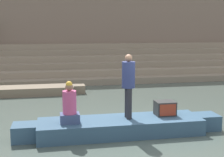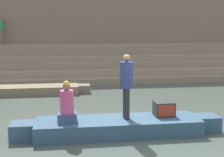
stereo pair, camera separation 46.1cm
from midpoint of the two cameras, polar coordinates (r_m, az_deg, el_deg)
name	(u,v)px [view 1 (the left image)]	position (r m, az deg, el deg)	size (l,w,h in m)	color
ground_plane	(145,130)	(8.79, 4.61, -9.40)	(120.00, 120.00, 0.00)	#47544C
ghat_steps	(95,65)	(18.40, -3.84, 2.47)	(36.00, 4.71, 1.87)	gray
back_wall	(90,14)	(20.58, -4.74, 11.66)	(34.20, 1.28, 7.51)	#7F6B5B
rowboat_main	(121,126)	(8.38, -0.02, -8.69)	(5.55, 1.27, 0.42)	#33516B
person_standing	(128,82)	(8.20, 1.42, -0.61)	(0.35, 0.35, 1.71)	#28282D
person_rowing	(70,106)	(7.99, -9.41, -5.06)	(0.49, 0.38, 1.08)	#3D4C75
tv_set	(165,108)	(8.73, 8.18, -5.40)	(0.54, 0.45, 0.39)	#2D2D2D
moored_boat_shore	(30,90)	(13.79, -15.74, -2.10)	(4.69, 1.07, 0.36)	#756651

